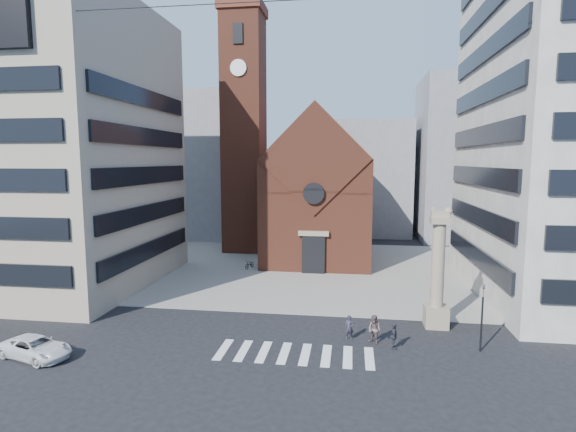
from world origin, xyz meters
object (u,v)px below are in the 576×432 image
(pedestrian_1, at_px, (374,330))
(white_car, at_px, (36,348))
(lion_column, at_px, (437,280))
(traffic_light, at_px, (482,316))
(pedestrian_0, at_px, (349,328))
(pedestrian_2, at_px, (394,336))
(scooter_0, at_px, (250,264))

(pedestrian_1, bearing_deg, white_car, -127.75)
(lion_column, xyz_separation_m, pedestrian_1, (-4.52, -3.70, -2.52))
(white_car, bearing_deg, lion_column, -55.15)
(traffic_light, relative_size, pedestrian_0, 2.61)
(traffic_light, relative_size, white_car, 0.94)
(pedestrian_2, bearing_deg, white_car, 104.65)
(lion_column, height_order, pedestrian_1, lion_column)
(scooter_0, bearing_deg, traffic_light, -26.71)
(traffic_light, relative_size, scooter_0, 2.47)
(pedestrian_2, xyz_separation_m, scooter_0, (-13.82, 19.44, -0.33))
(traffic_light, xyz_separation_m, pedestrian_2, (-5.32, -0.38, -1.45))
(lion_column, bearing_deg, pedestrian_2, -127.30)
(traffic_light, xyz_separation_m, pedestrian_1, (-6.51, 0.30, -1.35))
(lion_column, height_order, pedestrian_2, lion_column)
(pedestrian_1, bearing_deg, lion_column, 77.59)
(pedestrian_0, relative_size, pedestrian_1, 0.87)
(pedestrian_0, distance_m, pedestrian_2, 3.03)
(pedestrian_1, relative_size, scooter_0, 1.08)
(white_car, xyz_separation_m, pedestrian_1, (20.36, 5.06, 0.31))
(lion_column, relative_size, pedestrian_0, 5.27)
(pedestrian_0, xyz_separation_m, scooter_0, (-11.00, 18.34, -0.32))
(lion_column, height_order, pedestrian_0, lion_column)
(pedestrian_0, bearing_deg, lion_column, 19.20)
(pedestrian_2, height_order, scooter_0, pedestrian_2)
(white_car, relative_size, pedestrian_1, 2.43)
(white_car, xyz_separation_m, scooter_0, (7.73, 23.83, -0.13))
(scooter_0, bearing_deg, pedestrian_2, -36.42)
(lion_column, relative_size, pedestrian_2, 5.19)
(pedestrian_0, height_order, scooter_0, pedestrian_0)
(pedestrian_1, bearing_deg, scooter_0, 162.23)
(lion_column, bearing_deg, white_car, -160.60)
(pedestrian_0, bearing_deg, pedestrian_2, -30.29)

